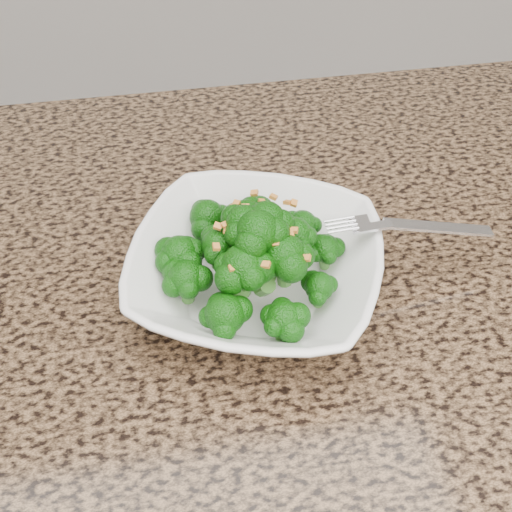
{
  "coord_description": "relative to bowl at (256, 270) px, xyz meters",
  "views": [
    {
      "loc": [
        -0.01,
        -0.04,
        1.39
      ],
      "look_at": [
        0.06,
        0.4,
        0.95
      ],
      "focal_mm": 45.0,
      "sensor_mm": 36.0,
      "label": 1
    }
  ],
  "objects": [
    {
      "name": "granite_counter",
      "position": [
        -0.06,
        -0.1,
        -0.05
      ],
      "size": [
        1.64,
        1.04,
        0.03
      ],
      "primitive_type": "cube",
      "color": "brown",
      "rests_on": "cabinet"
    },
    {
      "name": "broccoli_pile",
      "position": [
        0.0,
        0.0,
        0.07
      ],
      "size": [
        0.22,
        0.22,
        0.07
      ],
      "primitive_type": null,
      "color": "#0F5209",
      "rests_on": "bowl"
    },
    {
      "name": "garlic_topping",
      "position": [
        0.0,
        0.0,
        0.1
      ],
      "size": [
        0.13,
        0.13,
        0.01
      ],
      "primitive_type": null,
      "color": "orange",
      "rests_on": "broccoli_pile"
    },
    {
      "name": "fork",
      "position": [
        0.13,
        0.0,
        0.04
      ],
      "size": [
        0.2,
        0.04,
        0.01
      ],
      "primitive_type": null,
      "rotation": [
        0.0,
        0.0,
        -0.04
      ],
      "color": "silver",
      "rests_on": "bowl"
    },
    {
      "name": "bowl",
      "position": [
        0.0,
        0.0,
        0.0
      ],
      "size": [
        0.32,
        0.32,
        0.06
      ],
      "primitive_type": "imported",
      "rotation": [
        0.0,
        0.0,
        -0.38
      ],
      "color": "white",
      "rests_on": "granite_counter"
    }
  ]
}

